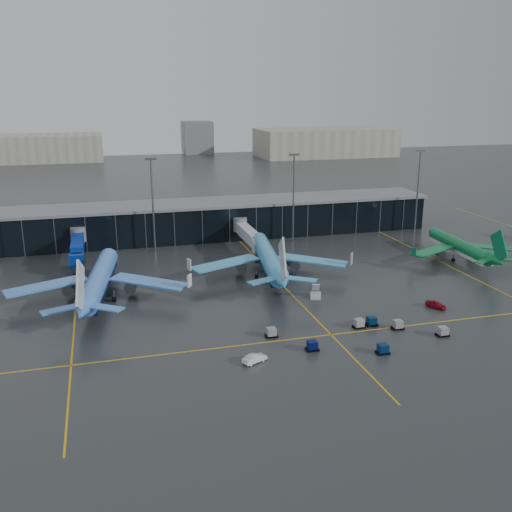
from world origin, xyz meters
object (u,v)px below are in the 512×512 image
object	(u,v)px
baggage_carts	(363,333)
service_van_white	(255,358)
mobile_airstair	(316,294)
airliner_klm_near	(268,248)
airliner_arkefly	(98,267)
airliner_aer_lingus	(460,238)
service_van_red	(436,304)

from	to	relation	value
baggage_carts	service_van_white	world-z (taller)	baggage_carts
baggage_carts	mobile_airstair	world-z (taller)	mobile_airstair
baggage_carts	mobile_airstair	distance (m)	21.21
airliner_klm_near	service_van_white	world-z (taller)	airliner_klm_near
airliner_arkefly	service_van_white	world-z (taller)	airliner_arkefly
airliner_klm_near	mobile_airstair	bearing A→B (deg)	-64.26
airliner_arkefly	baggage_carts	distance (m)	56.18
airliner_aer_lingus	mobile_airstair	size ratio (longest dim) A/B	9.63
airliner_arkefly	airliner_klm_near	bearing A→B (deg)	16.89
airliner_arkefly	baggage_carts	bearing A→B (deg)	-27.51
airliner_aer_lingus	baggage_carts	size ratio (longest dim) A/B	1.13
baggage_carts	service_van_white	size ratio (longest dim) A/B	7.46
airliner_arkefly	baggage_carts	world-z (taller)	airliner_arkefly
airliner_klm_near	service_van_red	xyz separation A→B (m)	(26.82, -29.57, -6.13)
baggage_carts	airliner_klm_near	bearing A→B (deg)	99.31
airliner_arkefly	baggage_carts	size ratio (longest dim) A/B	1.40
airliner_aer_lingus	baggage_carts	world-z (taller)	airliner_aer_lingus
airliner_arkefly	service_van_white	xyz separation A→B (m)	(23.80, -37.33, -6.21)
airliner_arkefly	airliner_aer_lingus	distance (m)	91.15
airliner_klm_near	service_van_red	distance (m)	40.39
airliner_klm_near	service_van_white	size ratio (longest dim) A/B	10.39
airliner_aer_lingus	service_van_white	size ratio (longest dim) A/B	8.46
baggage_carts	service_van_red	distance (m)	22.39
mobile_airstair	airliner_aer_lingus	bearing A→B (deg)	40.90
airliner_aer_lingus	baggage_carts	bearing A→B (deg)	-135.92
airliner_klm_near	airliner_aer_lingus	world-z (taller)	airliner_klm_near
airliner_klm_near	service_van_white	xyz separation A→B (m)	(-15.08, -43.12, -6.15)
service_van_red	service_van_white	xyz separation A→B (m)	(-41.91, -13.55, -0.02)
airliner_klm_near	baggage_carts	world-z (taller)	airliner_klm_near
mobile_airstair	service_van_red	distance (m)	24.59
airliner_klm_near	service_van_red	bearing A→B (deg)	-39.54
mobile_airstair	airliner_arkefly	bearing A→B (deg)	-173.89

